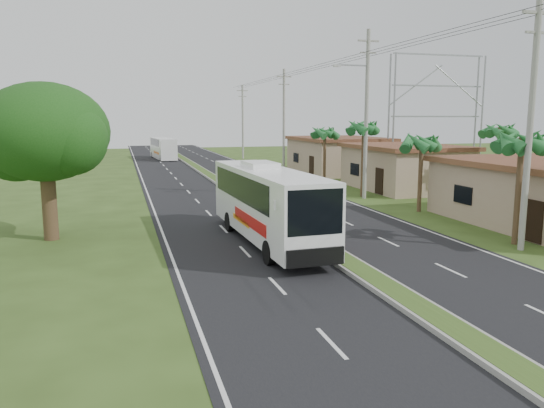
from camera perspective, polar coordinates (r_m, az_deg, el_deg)
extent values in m
plane|color=#33481A|center=(20.07, 10.27, -7.85)|extent=(180.00, 180.00, 0.00)
cube|color=black|center=(38.60, -2.89, 0.52)|extent=(14.00, 160.00, 0.02)
cube|color=gray|center=(38.58, -2.89, 0.65)|extent=(1.20, 160.00, 0.17)
cube|color=#33481A|center=(38.57, -2.90, 0.78)|extent=(0.95, 160.00, 0.02)
cube|color=silver|center=(37.68, -12.87, 0.07)|extent=(0.12, 160.00, 0.01)
cube|color=silver|center=(40.62, 6.35, 0.90)|extent=(0.12, 160.00, 0.01)
cube|color=tan|center=(45.41, 14.00, 3.69)|extent=(7.00, 10.00, 3.35)
cube|color=#4D251B|center=(45.28, 14.09, 6.00)|extent=(7.60, 10.60, 0.32)
cube|color=tan|center=(57.92, 7.09, 5.10)|extent=(8.00, 11.00, 3.50)
cube|color=#4D251B|center=(57.82, 7.13, 6.99)|extent=(8.60, 11.60, 0.32)
cylinder|color=#473321|center=(26.97, 24.95, 1.25)|extent=(0.26, 0.26, 5.00)
cylinder|color=#473321|center=(34.46, 15.66, 2.98)|extent=(0.26, 0.26, 4.60)
cylinder|color=#473321|center=(40.26, 9.74, 4.62)|extent=(0.26, 0.26, 5.40)
cylinder|color=#473321|center=(48.71, 5.67, 5.13)|extent=(0.26, 0.26, 4.80)
cylinder|color=#473321|center=(41.55, 23.09, 4.02)|extent=(0.26, 0.26, 5.20)
cylinder|color=#473321|center=(27.65, -22.85, 0.51)|extent=(0.70, 0.70, 4.00)
ellipsoid|color=#184713|center=(27.39, -23.27, 7.14)|extent=(6.00, 6.00, 4.68)
sphere|color=#184713|center=(28.41, -25.82, 6.01)|extent=(3.80, 3.80, 3.80)
sphere|color=#184713|center=(26.28, -20.89, 6.57)|extent=(3.40, 3.40, 3.40)
cylinder|color=gray|center=(25.69, 26.01, 7.54)|extent=(0.28, 0.28, 11.00)
cube|color=gray|center=(26.05, 26.78, 17.91)|extent=(1.60, 0.12, 0.12)
cube|color=gray|center=(25.93, 26.64, 16.17)|extent=(1.20, 0.10, 0.10)
cylinder|color=gray|center=(39.11, 10.11, 9.32)|extent=(0.28, 0.28, 12.00)
cube|color=gray|center=(39.47, 10.33, 16.88)|extent=(1.60, 0.12, 0.12)
cube|color=gray|center=(39.37, 10.30, 15.73)|extent=(1.20, 0.10, 0.10)
cube|color=gray|center=(38.77, 8.61, 14.54)|extent=(2.40, 0.10, 0.10)
cylinder|color=gray|center=(57.76, 1.29, 8.88)|extent=(0.28, 0.28, 11.00)
cube|color=gray|center=(57.92, 1.30, 13.54)|extent=(1.60, 0.12, 0.12)
cube|color=gray|center=(57.87, 1.30, 12.75)|extent=(1.20, 0.10, 0.10)
cylinder|color=gray|center=(77.09, -3.17, 8.77)|extent=(0.28, 0.28, 10.50)
cube|color=gray|center=(77.19, -3.20, 12.08)|extent=(1.60, 0.12, 0.12)
cube|color=gray|center=(77.15, -3.19, 11.48)|extent=(1.20, 0.10, 0.10)
cylinder|color=gray|center=(53.23, 12.96, 9.17)|extent=(0.18, 0.18, 12.00)
cylinder|color=gray|center=(58.70, 21.65, 8.74)|extent=(0.18, 0.18, 12.00)
cylinder|color=gray|center=(54.11, 12.45, 9.18)|extent=(0.18, 0.18, 12.00)
cylinder|color=gray|center=(59.49, 21.06, 8.77)|extent=(0.18, 0.18, 12.00)
cube|color=gray|center=(56.23, 17.24, 8.98)|extent=(10.00, 0.14, 0.14)
cube|color=gray|center=(56.31, 17.39, 12.03)|extent=(10.00, 0.14, 0.14)
cube|color=gray|center=(56.56, 17.54, 15.06)|extent=(10.00, 0.14, 0.14)
cube|color=white|center=(24.81, -0.50, 0.22)|extent=(2.86, 11.69, 3.05)
cube|color=black|center=(25.26, -0.90, 1.92)|extent=(2.82, 9.37, 1.22)
cube|color=black|center=(19.41, 4.64, -0.88)|extent=(2.18, 0.22, 1.71)
cube|color=red|center=(23.82, 0.35, -1.64)|extent=(2.66, 5.12, 0.53)
cube|color=#FF9E15|center=(25.23, -0.69, -1.60)|extent=(2.58, 2.99, 0.24)
cube|color=white|center=(25.70, -1.29, 4.26)|extent=(1.44, 2.37, 0.27)
cylinder|color=black|center=(21.35, -0.30, -5.26)|extent=(0.35, 1.02, 1.01)
cylinder|color=black|center=(22.09, 5.12, -4.80)|extent=(0.35, 1.02, 1.01)
cylinder|color=black|center=(27.71, -4.59, -1.91)|extent=(0.35, 1.02, 1.01)
cylinder|color=black|center=(28.29, -0.28, -1.65)|extent=(0.35, 1.02, 1.01)
cube|color=white|center=(78.06, -11.63, 5.90)|extent=(3.06, 10.45, 2.87)
cube|color=black|center=(78.45, -11.71, 6.54)|extent=(2.89, 7.77, 0.97)
cube|color=#CD5114|center=(77.20, -11.52, 5.46)|extent=(2.68, 5.10, 0.31)
cylinder|color=black|center=(73.78, -11.84, 4.82)|extent=(0.34, 0.88, 0.86)
cylinder|color=black|center=(74.10, -10.33, 4.89)|extent=(0.34, 0.88, 0.86)
cylinder|color=black|center=(81.74, -12.71, 5.21)|extent=(0.34, 0.88, 0.86)
cylinder|color=black|center=(82.03, -11.35, 5.26)|extent=(0.34, 0.88, 0.86)
imported|color=black|center=(29.34, -2.69, -1.26)|extent=(1.76, 0.92, 1.02)
imported|color=maroon|center=(29.18, -2.70, 0.55)|extent=(0.74, 0.59, 1.79)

